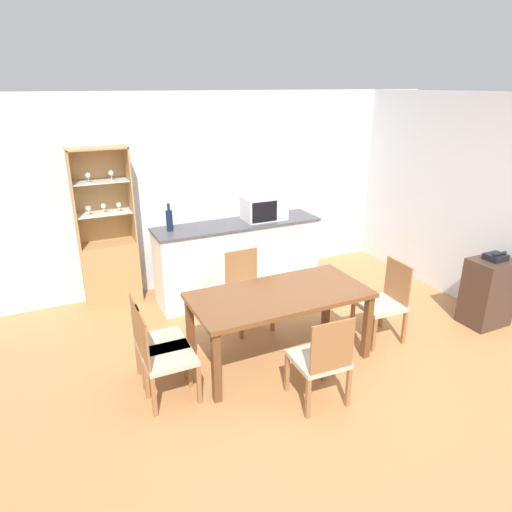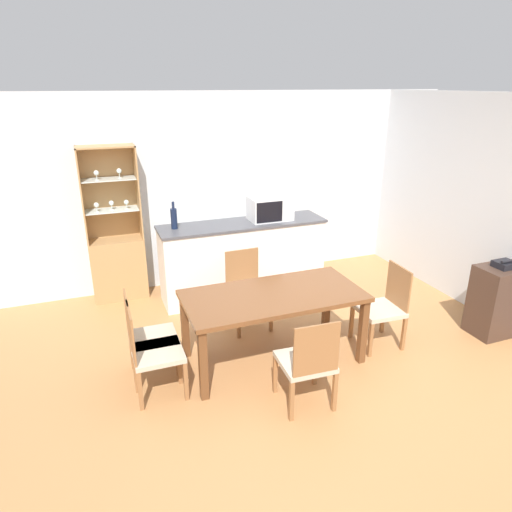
{
  "view_description": "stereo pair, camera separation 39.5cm",
  "coord_description": "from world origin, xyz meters",
  "px_view_note": "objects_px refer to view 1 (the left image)",
  "views": [
    {
      "loc": [
        -2.13,
        -3.13,
        2.63
      ],
      "look_at": [
        -0.08,
        1.16,
        0.83
      ],
      "focal_mm": 32.0,
      "sensor_mm": 36.0,
      "label": 1
    },
    {
      "loc": [
        -1.76,
        -3.28,
        2.63
      ],
      "look_at": [
        -0.08,
        1.16,
        0.83
      ],
      "focal_mm": 32.0,
      "sensor_mm": 36.0,
      "label": 2
    }
  ],
  "objects_px": {
    "dining_chair_side_left_far": "(156,342)",
    "display_cabinet": "(110,260)",
    "microwave": "(264,208)",
    "dining_chair_head_far": "(248,291)",
    "dining_chair_head_near": "(321,359)",
    "wine_bottle": "(169,220)",
    "dining_chair_side_left_near": "(163,356)",
    "telephone": "(496,257)",
    "dining_table": "(280,301)",
    "side_cabinet": "(488,292)",
    "dining_chair_side_right_near": "(384,302)"
  },
  "relations": [
    {
      "from": "wine_bottle",
      "to": "dining_chair_side_left_far",
      "type": "bearing_deg",
      "value": -111.34
    },
    {
      "from": "dining_table",
      "to": "side_cabinet",
      "type": "bearing_deg",
      "value": -8.8
    },
    {
      "from": "dining_chair_side_left_far",
      "to": "dining_chair_side_left_near",
      "type": "distance_m",
      "value": 0.25
    },
    {
      "from": "dining_table",
      "to": "dining_chair_head_far",
      "type": "xyz_separation_m",
      "value": [
        -0.0,
        0.76,
        -0.21
      ]
    },
    {
      "from": "dining_table",
      "to": "side_cabinet",
      "type": "relative_size",
      "value": 2.2
    },
    {
      "from": "telephone",
      "to": "dining_chair_head_near",
      "type": "bearing_deg",
      "value": -171.67
    },
    {
      "from": "dining_chair_side_left_far",
      "to": "side_cabinet",
      "type": "xyz_separation_m",
      "value": [
        3.7,
        -0.52,
        -0.04
      ]
    },
    {
      "from": "display_cabinet",
      "to": "wine_bottle",
      "type": "height_order",
      "value": "display_cabinet"
    },
    {
      "from": "dining_chair_side_left_far",
      "to": "microwave",
      "type": "height_order",
      "value": "microwave"
    },
    {
      "from": "dining_chair_side_left_near",
      "to": "wine_bottle",
      "type": "relative_size",
      "value": 2.62
    },
    {
      "from": "display_cabinet",
      "to": "dining_chair_side_right_near",
      "type": "height_order",
      "value": "display_cabinet"
    },
    {
      "from": "display_cabinet",
      "to": "side_cabinet",
      "type": "xyz_separation_m",
      "value": [
        3.8,
        -2.45,
        -0.18
      ]
    },
    {
      "from": "dining_chair_side_left_near",
      "to": "microwave",
      "type": "height_order",
      "value": "microwave"
    },
    {
      "from": "dining_chair_head_near",
      "to": "microwave",
      "type": "bearing_deg",
      "value": 78.28
    },
    {
      "from": "dining_chair_head_far",
      "to": "side_cabinet",
      "type": "height_order",
      "value": "dining_chair_head_far"
    },
    {
      "from": "dining_chair_head_near",
      "to": "dining_chair_side_right_near",
      "type": "distance_m",
      "value": 1.36
    },
    {
      "from": "wine_bottle",
      "to": "telephone",
      "type": "distance_m",
      "value": 3.74
    },
    {
      "from": "display_cabinet",
      "to": "dining_chair_side_left_far",
      "type": "height_order",
      "value": "display_cabinet"
    },
    {
      "from": "microwave",
      "to": "dining_chair_head_far",
      "type": "bearing_deg",
      "value": -126.8
    },
    {
      "from": "display_cabinet",
      "to": "telephone",
      "type": "xyz_separation_m",
      "value": [
        3.82,
        -2.45,
        0.25
      ]
    },
    {
      "from": "dining_chair_head_near",
      "to": "dining_chair_side_right_near",
      "type": "bearing_deg",
      "value": 30.42
    },
    {
      "from": "dining_chair_side_left_far",
      "to": "microwave",
      "type": "distance_m",
      "value": 2.41
    },
    {
      "from": "dining_chair_head_far",
      "to": "telephone",
      "type": "bearing_deg",
      "value": 153.99
    },
    {
      "from": "display_cabinet",
      "to": "microwave",
      "type": "xyz_separation_m",
      "value": [
        1.9,
        -0.49,
        0.56
      ]
    },
    {
      "from": "dining_chair_side_left_far",
      "to": "display_cabinet",
      "type": "bearing_deg",
      "value": -176.01
    },
    {
      "from": "dining_chair_head_far",
      "to": "dining_chair_side_left_near",
      "type": "bearing_deg",
      "value": 34.87
    },
    {
      "from": "display_cabinet",
      "to": "telephone",
      "type": "relative_size",
      "value": 8.93
    },
    {
      "from": "dining_chair_side_right_near",
      "to": "dining_table",
      "type": "bearing_deg",
      "value": 86.77
    },
    {
      "from": "display_cabinet",
      "to": "dining_chair_side_left_near",
      "type": "bearing_deg",
      "value": -87.46
    },
    {
      "from": "telephone",
      "to": "dining_chair_side_left_far",
      "type": "bearing_deg",
      "value": 172.08
    },
    {
      "from": "microwave",
      "to": "side_cabinet",
      "type": "bearing_deg",
      "value": -45.82
    },
    {
      "from": "microwave",
      "to": "wine_bottle",
      "type": "height_order",
      "value": "wine_bottle"
    },
    {
      "from": "microwave",
      "to": "side_cabinet",
      "type": "height_order",
      "value": "microwave"
    },
    {
      "from": "dining_table",
      "to": "wine_bottle",
      "type": "xyz_separation_m",
      "value": [
        -0.62,
        1.61,
        0.48
      ]
    },
    {
      "from": "dining_table",
      "to": "microwave",
      "type": "bearing_deg",
      "value": 68.95
    },
    {
      "from": "dining_chair_head_near",
      "to": "telephone",
      "type": "bearing_deg",
      "value": 11.2
    },
    {
      "from": "wine_bottle",
      "to": "dining_chair_side_left_near",
      "type": "bearing_deg",
      "value": -108.43
    },
    {
      "from": "dining_chair_side_left_near",
      "to": "telephone",
      "type": "height_order",
      "value": "telephone"
    },
    {
      "from": "side_cabinet",
      "to": "dining_chair_side_right_near",
      "type": "bearing_deg",
      "value": 168.77
    },
    {
      "from": "dining_chair_side_right_near",
      "to": "microwave",
      "type": "relative_size",
      "value": 1.63
    },
    {
      "from": "dining_chair_side_left_far",
      "to": "telephone",
      "type": "xyz_separation_m",
      "value": [
        3.72,
        -0.52,
        0.4
      ]
    },
    {
      "from": "display_cabinet",
      "to": "dining_chair_side_left_far",
      "type": "relative_size",
      "value": 2.24
    },
    {
      "from": "dining_chair_side_left_far",
      "to": "dining_chair_side_left_near",
      "type": "relative_size",
      "value": 1.0
    },
    {
      "from": "display_cabinet",
      "to": "dining_chair_head_far",
      "type": "height_order",
      "value": "display_cabinet"
    },
    {
      "from": "display_cabinet",
      "to": "wine_bottle",
      "type": "xyz_separation_m",
      "value": [
        0.68,
        -0.45,
        0.55
      ]
    },
    {
      "from": "telephone",
      "to": "dining_chair_head_far",
      "type": "bearing_deg",
      "value": 155.5
    },
    {
      "from": "dining_chair_side_left_near",
      "to": "telephone",
      "type": "xyz_separation_m",
      "value": [
        3.72,
        -0.26,
        0.4
      ]
    },
    {
      "from": "dining_chair_head_far",
      "to": "side_cabinet",
      "type": "relative_size",
      "value": 1.1
    },
    {
      "from": "dining_chair_head_far",
      "to": "dining_chair_head_near",
      "type": "relative_size",
      "value": 1.0
    },
    {
      "from": "dining_table",
      "to": "dining_chair_side_right_near",
      "type": "xyz_separation_m",
      "value": [
        1.2,
        -0.13,
        -0.21
      ]
    }
  ]
}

